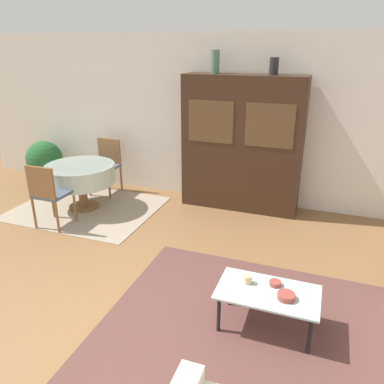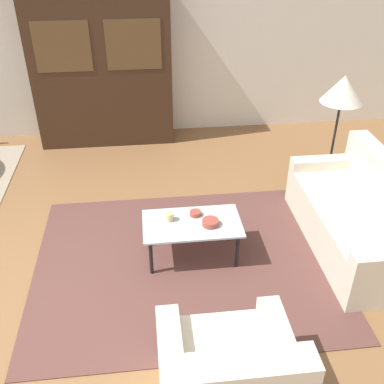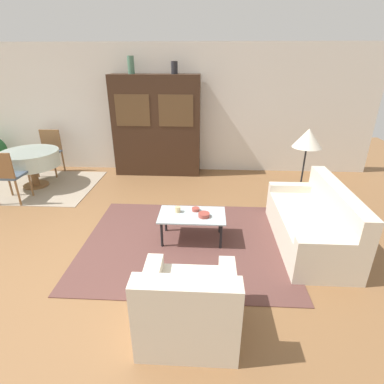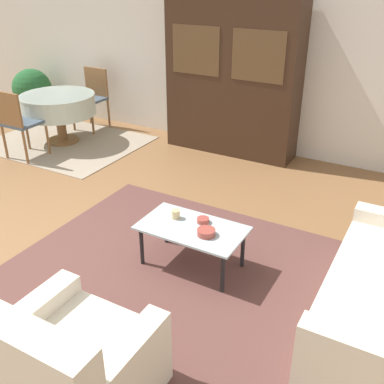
% 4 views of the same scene
% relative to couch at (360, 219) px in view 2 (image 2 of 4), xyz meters
% --- Properties ---
extents(ground_plane, '(14.00, 14.00, 0.00)m').
position_rel_couch_xyz_m(ground_plane, '(-2.90, -0.60, -0.31)').
color(ground_plane, brown).
extents(wall_back, '(10.00, 0.06, 2.70)m').
position_rel_couch_xyz_m(wall_back, '(-2.90, 3.03, 1.04)').
color(wall_back, silver).
rests_on(wall_back, ground_plane).
extents(area_rug, '(2.86, 2.31, 0.01)m').
position_rel_couch_xyz_m(area_rug, '(-1.75, -0.09, -0.30)').
color(area_rug, brown).
rests_on(area_rug, ground_plane).
extents(couch, '(0.83, 1.77, 0.85)m').
position_rel_couch_xyz_m(couch, '(0.00, 0.00, 0.00)').
color(couch, beige).
rests_on(couch, ground_plane).
extents(armchair, '(0.89, 0.81, 0.82)m').
position_rel_couch_xyz_m(armchair, '(-1.62, -1.59, 0.00)').
color(armchair, beige).
rests_on(armchair, ground_plane).
extents(coffee_table, '(0.92, 0.53, 0.40)m').
position_rel_couch_xyz_m(coffee_table, '(-1.67, 0.00, 0.06)').
color(coffee_table, black).
rests_on(coffee_table, area_rug).
extents(display_cabinet, '(1.85, 0.48, 2.10)m').
position_rel_couch_xyz_m(display_cabinet, '(-2.58, 2.74, 0.74)').
color(display_cabinet, '#382316').
rests_on(display_cabinet, ground_plane).
extents(floor_lamp, '(0.47, 0.47, 1.38)m').
position_rel_couch_xyz_m(floor_lamp, '(0.12, 1.14, 0.88)').
color(floor_lamp, black).
rests_on(floor_lamp, ground_plane).
extents(cup, '(0.08, 0.08, 0.08)m').
position_rel_couch_xyz_m(cup, '(-1.87, 0.07, 0.14)').
color(cup, tan).
rests_on(cup, coffee_table).
extents(bowl, '(0.16, 0.16, 0.05)m').
position_rel_couch_xyz_m(bowl, '(-1.50, -0.05, 0.13)').
color(bowl, '#9E4238').
rests_on(bowl, coffee_table).
extents(bowl_small, '(0.11, 0.11, 0.04)m').
position_rel_couch_xyz_m(bowl_small, '(-1.62, 0.12, 0.12)').
color(bowl_small, '#9E4238').
rests_on(bowl_small, coffee_table).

